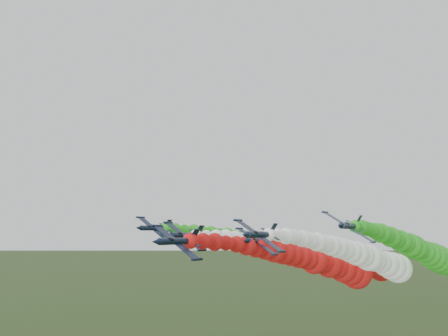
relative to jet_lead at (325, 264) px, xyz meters
The scene contains 6 objects.
jet_lead is the anchor object (origin of this frame).
jet_inner_left 13.90m from the jet_lead, 124.11° to the left, with size 17.55×86.35×17.42m.
jet_inner_right 14.88m from the jet_lead, 49.01° to the left, with size 17.67×86.47×17.55m.
jet_outer_left 28.80m from the jet_lead, 139.45° to the left, with size 17.45×86.24×17.32m.
jet_outer_right 30.45m from the jet_lead, 42.67° to the left, with size 17.26×86.05×17.13m.
jet_trail 25.27m from the jet_lead, 86.71° to the left, with size 17.70×86.49×17.57m.
Camera 1 is at (37.12, -68.85, 37.89)m, focal length 35.00 mm.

